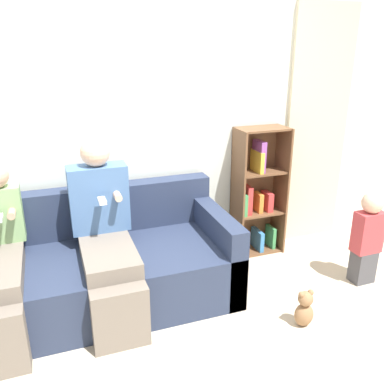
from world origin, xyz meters
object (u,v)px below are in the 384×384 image
at_px(child_seated, 2,258).
at_px(toddler_standing, 367,236).
at_px(teddy_bear, 304,309).
at_px(couch, 101,268).
at_px(bookshelf, 257,192).
at_px(adult_seated, 105,229).

xyz_separation_m(child_seated, toddler_standing, (2.67, -0.32, -0.14)).
bearing_deg(teddy_bear, toddler_standing, 22.54).
xyz_separation_m(couch, bookshelf, (1.48, 0.35, 0.30)).
distance_m(couch, teddy_bear, 1.49).
xyz_separation_m(couch, teddy_bear, (1.27, -0.78, -0.14)).
height_order(couch, bookshelf, bookshelf).
distance_m(child_seated, teddy_bear, 2.04).
height_order(child_seated, bookshelf, bookshelf).
relative_size(adult_seated, toddler_standing, 1.58).
height_order(child_seated, teddy_bear, child_seated).
xyz_separation_m(child_seated, teddy_bear, (1.89, -0.65, -0.42)).
distance_m(adult_seated, toddler_standing, 2.05).
height_order(toddler_standing, teddy_bear, toddler_standing).
bearing_deg(teddy_bear, couch, 148.46).
distance_m(couch, toddler_standing, 2.10).
xyz_separation_m(child_seated, bookshelf, (2.10, 0.48, 0.03)).
bearing_deg(couch, bookshelf, 13.23).
bearing_deg(child_seated, couch, 11.60).
relative_size(toddler_standing, bookshelf, 0.66).
bearing_deg(toddler_standing, teddy_bear, -157.46).
height_order(couch, adult_seated, adult_seated).
bearing_deg(teddy_bear, bookshelf, 79.28).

